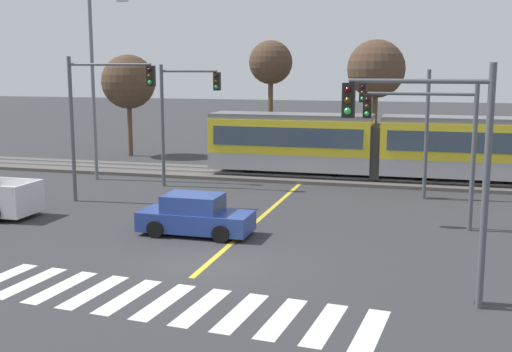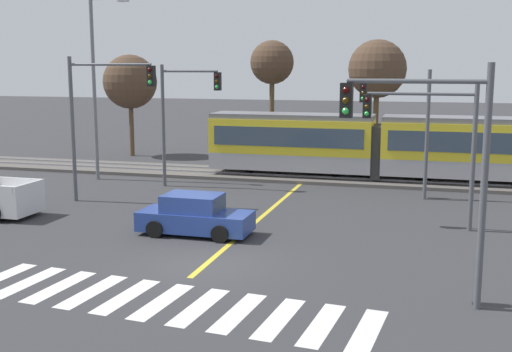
{
  "view_description": "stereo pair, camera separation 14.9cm",
  "coord_description": "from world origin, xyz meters",
  "px_view_note": "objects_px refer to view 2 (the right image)",
  "views": [
    {
      "loc": [
        6.68,
        -18.44,
        6.18
      ],
      "look_at": [
        -0.44,
        7.42,
        1.6
      ],
      "focal_mm": 45.0,
      "sensor_mm": 36.0,
      "label": 1
    },
    {
      "loc": [
        6.82,
        -18.4,
        6.18
      ],
      "look_at": [
        -0.44,
        7.42,
        1.6
      ],
      "focal_mm": 45.0,
      "sensor_mm": 36.0,
      "label": 2
    }
  ],
  "objects_px": {
    "bare_tree_far_west": "(130,82)",
    "bare_tree_east": "(377,70)",
    "traffic_light_far_left": "(182,107)",
    "street_lamp_west": "(97,78)",
    "bare_tree_west": "(272,64)",
    "light_rail_tram": "(378,144)",
    "traffic_light_mid_right": "(433,132)",
    "sedan_crossing": "(195,216)",
    "traffic_light_near_right": "(435,149)",
    "traffic_light_mid_left": "(98,106)",
    "traffic_light_far_right": "(404,116)"
  },
  "relations": [
    {
      "from": "traffic_light_near_right",
      "to": "bare_tree_west",
      "type": "bearing_deg",
      "value": 113.48
    },
    {
      "from": "light_rail_tram",
      "to": "street_lamp_west",
      "type": "height_order",
      "value": "street_lamp_west"
    },
    {
      "from": "sedan_crossing",
      "to": "street_lamp_west",
      "type": "distance_m",
      "value": 14.32
    },
    {
      "from": "traffic_light_near_right",
      "to": "bare_tree_east",
      "type": "relative_size",
      "value": 0.81
    },
    {
      "from": "light_rail_tram",
      "to": "bare_tree_east",
      "type": "distance_m",
      "value": 5.48
    },
    {
      "from": "traffic_light_far_right",
      "to": "bare_tree_far_west",
      "type": "bearing_deg",
      "value": 152.43
    },
    {
      "from": "bare_tree_far_west",
      "to": "traffic_light_far_left",
      "type": "bearing_deg",
      "value": -51.9
    },
    {
      "from": "traffic_light_mid_left",
      "to": "bare_tree_east",
      "type": "distance_m",
      "value": 17.01
    },
    {
      "from": "traffic_light_far_right",
      "to": "traffic_light_near_right",
      "type": "xyz_separation_m",
      "value": [
        1.45,
        -14.01,
        0.23
      ]
    },
    {
      "from": "light_rail_tram",
      "to": "sedan_crossing",
      "type": "height_order",
      "value": "light_rail_tram"
    },
    {
      "from": "traffic_light_far_right",
      "to": "traffic_light_mid_right",
      "type": "distance_m",
      "value": 5.82
    },
    {
      "from": "traffic_light_far_right",
      "to": "bare_tree_west",
      "type": "bearing_deg",
      "value": 132.22
    },
    {
      "from": "traffic_light_far_right",
      "to": "traffic_light_far_left",
      "type": "bearing_deg",
      "value": -179.05
    },
    {
      "from": "bare_tree_far_west",
      "to": "light_rail_tram",
      "type": "bearing_deg",
      "value": -18.35
    },
    {
      "from": "sedan_crossing",
      "to": "bare_tree_west",
      "type": "xyz_separation_m",
      "value": [
        -1.86,
        18.8,
        5.67
      ]
    },
    {
      "from": "traffic_light_far_right",
      "to": "bare_tree_east",
      "type": "height_order",
      "value": "bare_tree_east"
    },
    {
      "from": "traffic_light_far_right",
      "to": "traffic_light_mid_right",
      "type": "bearing_deg",
      "value": -76.68
    },
    {
      "from": "traffic_light_far_right",
      "to": "bare_tree_west",
      "type": "xyz_separation_m",
      "value": [
        -8.9,
        9.81,
        2.47
      ]
    },
    {
      "from": "traffic_light_mid_left",
      "to": "bare_tree_west",
      "type": "height_order",
      "value": "bare_tree_west"
    },
    {
      "from": "traffic_light_mid_right",
      "to": "street_lamp_west",
      "type": "distance_m",
      "value": 18.92
    },
    {
      "from": "traffic_light_mid_left",
      "to": "traffic_light_near_right",
      "type": "bearing_deg",
      "value": -32.09
    },
    {
      "from": "traffic_light_near_right",
      "to": "traffic_light_mid_right",
      "type": "bearing_deg",
      "value": 90.74
    },
    {
      "from": "light_rail_tram",
      "to": "traffic_light_near_right",
      "type": "xyz_separation_m",
      "value": [
        2.98,
        -18.15,
        2.08
      ]
    },
    {
      "from": "sedan_crossing",
      "to": "traffic_light_far_left",
      "type": "relative_size",
      "value": 0.67
    },
    {
      "from": "light_rail_tram",
      "to": "traffic_light_far_right",
      "type": "bearing_deg",
      "value": -69.66
    },
    {
      "from": "bare_tree_far_west",
      "to": "bare_tree_east",
      "type": "bearing_deg",
      "value": -6.9
    },
    {
      "from": "bare_tree_far_west",
      "to": "bare_tree_east",
      "type": "distance_m",
      "value": 17.17
    },
    {
      "from": "traffic_light_mid_left",
      "to": "bare_tree_far_west",
      "type": "relative_size",
      "value": 0.95
    },
    {
      "from": "street_lamp_west",
      "to": "bare_tree_east",
      "type": "distance_m",
      "value": 16.05
    },
    {
      "from": "street_lamp_west",
      "to": "light_rail_tram",
      "type": "bearing_deg",
      "value": 12.99
    },
    {
      "from": "traffic_light_mid_left",
      "to": "traffic_light_mid_right",
      "type": "xyz_separation_m",
      "value": [
        14.58,
        -0.86,
        -0.69
      ]
    },
    {
      "from": "traffic_light_near_right",
      "to": "traffic_light_far_left",
      "type": "bearing_deg",
      "value": 132.24
    },
    {
      "from": "traffic_light_near_right",
      "to": "street_lamp_west",
      "type": "xyz_separation_m",
      "value": [
        -17.83,
        14.73,
        1.45
      ]
    },
    {
      "from": "sedan_crossing",
      "to": "street_lamp_west",
      "type": "relative_size",
      "value": 0.42
    },
    {
      "from": "traffic_light_far_right",
      "to": "street_lamp_west",
      "type": "distance_m",
      "value": 16.48
    },
    {
      "from": "sedan_crossing",
      "to": "traffic_light_near_right",
      "type": "xyz_separation_m",
      "value": [
        8.49,
        -5.02,
        3.43
      ]
    },
    {
      "from": "street_lamp_west",
      "to": "bare_tree_west",
      "type": "height_order",
      "value": "street_lamp_west"
    },
    {
      "from": "light_rail_tram",
      "to": "bare_tree_far_west",
      "type": "xyz_separation_m",
      "value": [
        -17.52,
        5.81,
        3.08
      ]
    },
    {
      "from": "bare_tree_west",
      "to": "light_rail_tram",
      "type": "bearing_deg",
      "value": -37.59
    },
    {
      "from": "bare_tree_west",
      "to": "bare_tree_east",
      "type": "height_order",
      "value": "bare_tree_west"
    },
    {
      "from": "traffic_light_mid_right",
      "to": "bare_tree_east",
      "type": "relative_size",
      "value": 0.72
    },
    {
      "from": "sedan_crossing",
      "to": "traffic_light_far_left",
      "type": "distance_m",
      "value": 10.29
    },
    {
      "from": "sedan_crossing",
      "to": "bare_tree_east",
      "type": "bearing_deg",
      "value": 73.44
    },
    {
      "from": "traffic_light_mid_left",
      "to": "street_lamp_west",
      "type": "xyz_separation_m",
      "value": [
        -3.14,
        5.52,
        1.15
      ]
    },
    {
      "from": "traffic_light_near_right",
      "to": "street_lamp_west",
      "type": "height_order",
      "value": "street_lamp_west"
    },
    {
      "from": "sedan_crossing",
      "to": "bare_tree_west",
      "type": "relative_size",
      "value": 0.53
    },
    {
      "from": "street_lamp_west",
      "to": "bare_tree_far_west",
      "type": "xyz_separation_m",
      "value": [
        -2.67,
        9.23,
        -0.45
      ]
    },
    {
      "from": "traffic_light_far_left",
      "to": "traffic_light_near_right",
      "type": "distance_m",
      "value": 18.68
    },
    {
      "from": "sedan_crossing",
      "to": "traffic_light_near_right",
      "type": "relative_size",
      "value": 0.67
    },
    {
      "from": "traffic_light_mid_right",
      "to": "light_rail_tram",
      "type": "bearing_deg",
      "value": 106.35
    }
  ]
}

